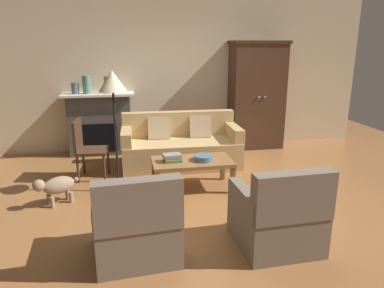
% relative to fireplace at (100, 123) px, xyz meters
% --- Properties ---
extents(ground_plane, '(9.60, 9.60, 0.00)m').
position_rel_fireplace_xyz_m(ground_plane, '(1.55, -2.30, -0.57)').
color(ground_plane, '#9E6638').
extents(back_wall, '(7.20, 0.10, 2.80)m').
position_rel_fireplace_xyz_m(back_wall, '(1.55, 0.25, 0.83)').
color(back_wall, beige).
rests_on(back_wall, ground).
extents(fireplace, '(1.26, 0.48, 1.12)m').
position_rel_fireplace_xyz_m(fireplace, '(0.00, 0.00, 0.00)').
color(fireplace, '#4C4947').
rests_on(fireplace, ground).
extents(armoire, '(1.06, 0.57, 2.03)m').
position_rel_fireplace_xyz_m(armoire, '(2.95, -0.08, 0.45)').
color(armoire, '#472D1E').
rests_on(armoire, ground).
extents(couch, '(1.94, 0.90, 0.86)m').
position_rel_fireplace_xyz_m(couch, '(1.34, -0.92, -0.25)').
color(couch, tan).
rests_on(couch, ground).
extents(coffee_table, '(1.10, 0.60, 0.42)m').
position_rel_fireplace_xyz_m(coffee_table, '(1.34, -1.95, -0.20)').
color(coffee_table, olive).
rests_on(coffee_table, ground).
extents(fruit_bowl, '(0.27, 0.27, 0.07)m').
position_rel_fireplace_xyz_m(fruit_bowl, '(1.49, -2.00, -0.11)').
color(fruit_bowl, slate).
rests_on(fruit_bowl, coffee_table).
extents(book_stack, '(0.27, 0.20, 0.11)m').
position_rel_fireplace_xyz_m(book_stack, '(1.07, -1.96, -0.10)').
color(book_stack, '#427A4C').
rests_on(book_stack, coffee_table).
extents(mantel_vase_slate, '(0.13, 0.13, 0.19)m').
position_rel_fireplace_xyz_m(mantel_vase_slate, '(-0.38, -0.02, 0.65)').
color(mantel_vase_slate, '#565B66').
rests_on(mantel_vase_slate, fireplace).
extents(mantel_vase_jade, '(0.14, 0.14, 0.32)m').
position_rel_fireplace_xyz_m(mantel_vase_jade, '(-0.18, -0.02, 0.71)').
color(mantel_vase_jade, slate).
rests_on(mantel_vase_jade, fireplace).
extents(mantel_vase_bronze, '(0.12, 0.12, 0.30)m').
position_rel_fireplace_xyz_m(mantel_vase_bronze, '(0.18, -0.02, 0.70)').
color(mantel_vase_bronze, olive).
rests_on(mantel_vase_bronze, fireplace).
extents(armchair_near_left, '(0.83, 0.82, 0.88)m').
position_rel_fireplace_xyz_m(armchair_near_left, '(0.52, -3.49, -0.25)').
color(armchair_near_left, '#756656').
rests_on(armchair_near_left, ground).
extents(armchair_near_right, '(0.80, 0.80, 0.88)m').
position_rel_fireplace_xyz_m(armchair_near_right, '(1.90, -3.57, -0.25)').
color(armchair_near_right, '#756656').
rests_on(armchair_near_right, ground).
extents(side_chair_wooden, '(0.48, 0.48, 0.90)m').
position_rel_fireplace_xyz_m(side_chair_wooden, '(-0.13, -1.26, -0.06)').
color(side_chair_wooden, '#472D1E').
rests_on(side_chair_wooden, ground).
extents(floor_lamp, '(0.36, 0.36, 1.64)m').
position_rel_fireplace_xyz_m(floor_lamp, '(0.32, -1.87, 0.85)').
color(floor_lamp, black).
rests_on(floor_lamp, ground).
extents(dog, '(0.51, 0.38, 0.39)m').
position_rel_fireplace_xyz_m(dog, '(-0.43, -2.15, -0.32)').
color(dog, gray).
rests_on(dog, ground).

